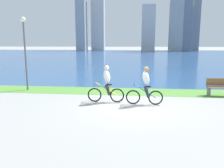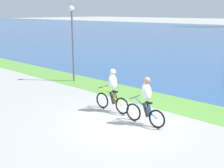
{
  "view_description": "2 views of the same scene",
  "coord_description": "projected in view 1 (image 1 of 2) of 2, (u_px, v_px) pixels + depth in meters",
  "views": [
    {
      "loc": [
        0.23,
        -9.36,
        2.67
      ],
      "look_at": [
        -0.84,
        0.52,
        0.87
      ],
      "focal_mm": 36.37,
      "sensor_mm": 36.0,
      "label": 1
    },
    {
      "loc": [
        5.82,
        -7.12,
        3.78
      ],
      "look_at": [
        -1.21,
        0.72,
        1.06
      ],
      "focal_mm": 45.08,
      "sensor_mm": 36.0,
      "label": 2
    }
  ],
  "objects": [
    {
      "name": "ground_plane",
      "position": [
        130.0,
        106.0,
        9.66
      ],
      "size": [
        300.0,
        300.0,
        0.0
      ],
      "primitive_type": "plane",
      "color": "#9E9E99"
    },
    {
      "name": "grass_strip_bayside",
      "position": [
        132.0,
        92.0,
        12.59
      ],
      "size": [
        120.0,
        2.02,
        0.01
      ],
      "primitive_type": "cube",
      "color": "#59933D",
      "rests_on": "ground"
    },
    {
      "name": "bay_water_surface",
      "position": [
        135.0,
        55.0,
        49.14
      ],
      "size": [
        300.0,
        72.7,
        0.0
      ],
      "primitive_type": "cube",
      "color": "#2D568C",
      "rests_on": "ground"
    },
    {
      "name": "cyclist_lead",
      "position": [
        107.0,
        84.0,
        10.25
      ],
      "size": [
        1.68,
        0.52,
        1.69
      ],
      "color": "black",
      "rests_on": "ground"
    },
    {
      "name": "cyclist_trailing",
      "position": [
        145.0,
        86.0,
        9.83
      ],
      "size": [
        1.62,
        0.52,
        1.68
      ],
      "color": "black",
      "rests_on": "ground"
    },
    {
      "name": "bench_near_path",
      "position": [
        222.0,
        87.0,
        11.54
      ],
      "size": [
        1.5,
        0.47,
        0.9
      ],
      "color": "brown",
      "rests_on": "ground"
    },
    {
      "name": "lamppost_tall",
      "position": [
        25.0,
        43.0,
        12.62
      ],
      "size": [
        0.28,
        0.28,
        4.08
      ],
      "color": "#595960",
      "rests_on": "ground"
    },
    {
      "name": "city_skyline_far_shore",
      "position": [
        149.0,
        19.0,
        74.18
      ],
      "size": [
        40.33,
        10.48,
        26.78
      ],
      "color": "#8C939E",
      "rests_on": "ground"
    }
  ]
}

